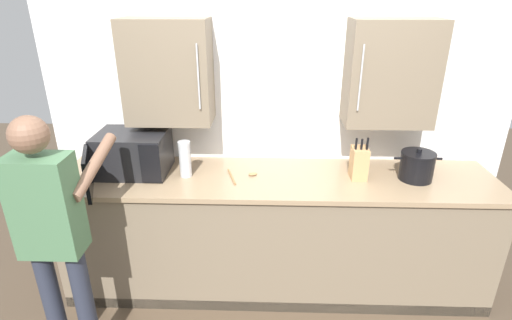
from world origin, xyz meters
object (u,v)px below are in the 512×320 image
at_px(microwave_oven, 130,153).
at_px(stock_pot, 417,166).
at_px(wooden_spoon, 242,175).
at_px(knife_block, 359,163).
at_px(thermos_flask, 185,159).
at_px(person_figure, 52,227).

relative_size(microwave_oven, stock_pot, 2.18).
bearing_deg(wooden_spoon, knife_block, 0.69).
distance_m(knife_block, wooden_spoon, 0.84).
height_order(wooden_spoon, thermos_flask, thermos_flask).
relative_size(knife_block, thermos_flask, 1.18).
bearing_deg(knife_block, thermos_flask, -179.32).
height_order(knife_block, person_figure, person_figure).
bearing_deg(knife_block, stock_pot, -1.40).
relative_size(wooden_spoon, thermos_flask, 0.93).
distance_m(knife_block, stock_pot, 0.41).
bearing_deg(person_figure, knife_block, 21.83).
height_order(microwave_oven, knife_block, knife_block).
distance_m(wooden_spoon, person_figure, 1.26).
xyz_separation_m(wooden_spoon, stock_pot, (1.24, 0.00, 0.09)).
height_order(thermos_flask, person_figure, person_figure).
bearing_deg(stock_pot, person_figure, -162.02).
relative_size(wooden_spoon, stock_pot, 0.74).
distance_m(knife_block, person_figure, 2.01).
bearing_deg(thermos_flask, microwave_oven, 173.23).
height_order(microwave_oven, stock_pot, microwave_oven).
bearing_deg(microwave_oven, wooden_spoon, -3.12).
bearing_deg(knife_block, wooden_spoon, -179.31).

